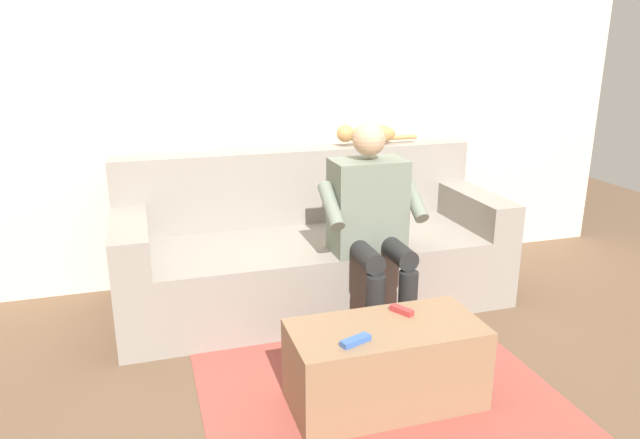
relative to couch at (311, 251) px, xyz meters
The scene contains 9 objects.
ground_plane 0.81m from the couch, 90.00° to the left, with size 8.00×8.00×0.00m, color brown.
back_wall 1.05m from the couch, 90.00° to the right, with size 4.85×0.06×2.45m, color beige.
couch is the anchor object (origin of this frame).
coffee_table 1.16m from the couch, 90.00° to the left, with size 0.83×0.40×0.37m.
person_solo_seated 0.58m from the couch, 116.17° to the left, with size 0.55×0.54×1.13m.
cat_on_backrest 0.84m from the couch, 148.38° to the right, with size 0.55×0.12×0.14m.
remote_red 1.06m from the couch, 96.22° to the left, with size 0.11×0.04×0.03m, color #B73333.
remote_blue 1.27m from the couch, 81.89° to the left, with size 0.13×0.04×0.02m, color #3860B7.
floor_rug 1.06m from the couch, 90.00° to the left, with size 1.58×1.74×0.01m, color #9E473D.
Camera 1 is at (0.94, 3.10, 1.56)m, focal length 33.28 mm.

